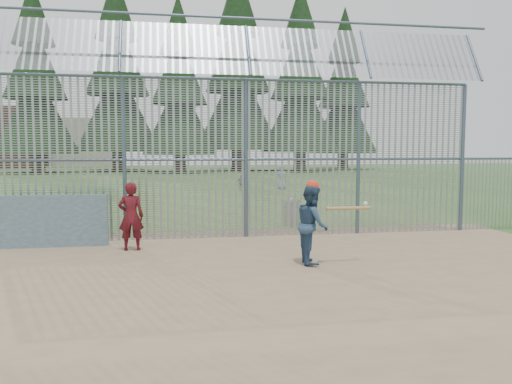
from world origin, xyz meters
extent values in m
plane|color=#2D511E|center=(0.00, 0.00, 0.00)|extent=(120.00, 120.00, 0.00)
cube|color=#756047|center=(0.00, -0.50, 0.01)|extent=(14.00, 10.00, 0.02)
cube|color=#38566B|center=(-4.60, 2.90, 0.62)|extent=(2.50, 0.12, 1.20)
imported|color=navy|center=(0.83, 0.34, 0.79)|extent=(0.65, 0.80, 1.54)
imported|color=maroon|center=(-2.77, 2.24, 0.78)|extent=(0.56, 0.38, 1.52)
imported|color=gray|center=(4.14, 17.82, 0.69)|extent=(0.78, 0.63, 1.39)
imported|color=slate|center=(1.87, 17.58, 0.42)|extent=(0.51, 0.49, 0.85)
sphere|color=red|center=(0.83, 0.34, 1.54)|extent=(0.25, 0.25, 0.25)
cylinder|color=#AA7F4C|center=(1.53, 0.19, 1.12)|extent=(0.85, 0.07, 0.07)
sphere|color=#AA7F4C|center=(1.10, 0.19, 1.12)|extent=(0.09, 0.09, 0.09)
sphere|color=white|center=(1.92, 0.32, 1.19)|extent=(0.09, 0.09, 0.09)
cylinder|color=gray|center=(1.61, 5.23, 0.35)|extent=(0.52, 0.52, 0.70)
cylinder|color=#9EA0A5|center=(1.61, 5.23, 0.72)|extent=(0.56, 0.56, 0.05)
sphere|color=#9EA0A5|center=(1.61, 5.23, 0.77)|extent=(0.10, 0.10, 0.10)
cube|color=slate|center=(-6.15, 8.05, 0.35)|extent=(0.06, 0.90, 0.70)
cylinder|color=#47566B|center=(-3.00, 3.50, 2.00)|extent=(0.10, 0.10, 4.00)
cylinder|color=#47566B|center=(0.00, 3.50, 2.00)|extent=(0.10, 0.10, 4.00)
cylinder|color=#47566B|center=(3.00, 3.50, 2.00)|extent=(0.10, 0.10, 4.00)
cylinder|color=#47566B|center=(6.00, 3.50, 2.00)|extent=(0.10, 0.10, 4.00)
cylinder|color=#47566B|center=(0.00, 3.50, 4.00)|extent=(12.00, 0.07, 0.07)
cylinder|color=#47566B|center=(0.00, 3.50, 2.00)|extent=(12.00, 0.06, 0.06)
cube|color=gray|center=(0.00, 3.50, 2.00)|extent=(12.00, 0.02, 4.00)
cube|color=gray|center=(0.00, 3.12, 4.65)|extent=(12.00, 0.77, 1.31)
cylinder|color=#47566B|center=(6.00, 3.50, 1.00)|extent=(0.08, 0.08, 2.00)
cylinder|color=#332319|center=(-14.00, 40.00, 1.53)|extent=(1.19, 1.19, 3.06)
cone|color=black|center=(-14.00, 40.00, 10.20)|extent=(7.48, 7.48, 13.94)
cylinder|color=#332319|center=(-7.00, 43.00, 1.71)|extent=(1.33, 1.33, 3.42)
cone|color=black|center=(-7.00, 43.00, 11.40)|extent=(8.36, 8.36, 15.58)
cylinder|color=#332319|center=(-1.00, 39.00, 1.44)|extent=(1.12, 1.12, 2.88)
cone|color=black|center=(-1.00, 39.00, 9.60)|extent=(7.04, 7.04, 13.12)
cylinder|color=#332319|center=(5.00, 42.00, 1.80)|extent=(1.40, 1.40, 3.60)
cone|color=black|center=(5.00, 42.00, 12.00)|extent=(8.80, 8.80, 16.40)
cylinder|color=#332319|center=(11.00, 40.00, 1.62)|extent=(1.26, 1.26, 3.24)
cone|color=black|center=(11.00, 40.00, 10.80)|extent=(7.92, 7.92, 14.76)
cylinder|color=#332319|center=(17.00, 44.00, 1.53)|extent=(1.19, 1.19, 3.06)
cone|color=black|center=(17.00, 44.00, 10.20)|extent=(7.48, 7.48, 13.94)
cube|color=#B2A58C|center=(-12.00, 58.00, 3.00)|extent=(8.00, 7.00, 6.00)
camera|label=1|loc=(-1.89, -9.02, 2.28)|focal=35.00mm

